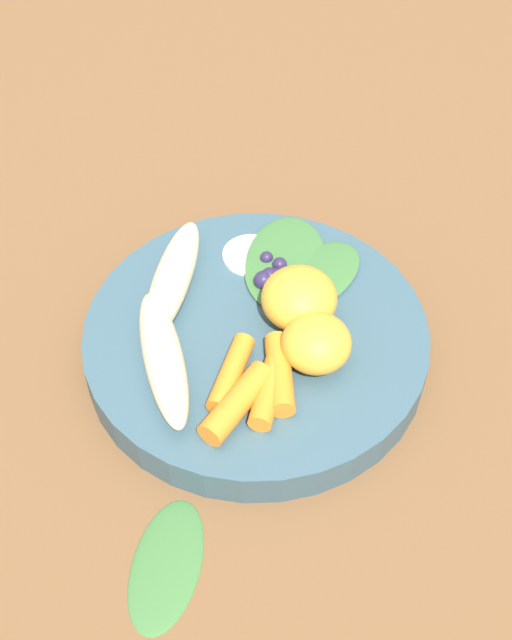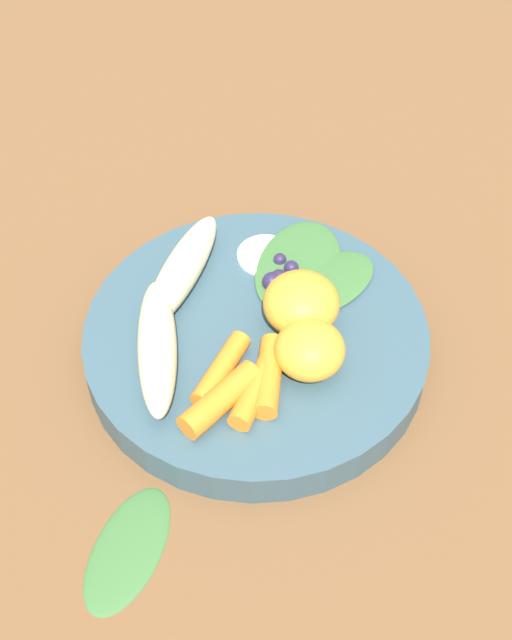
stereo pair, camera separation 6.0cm
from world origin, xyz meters
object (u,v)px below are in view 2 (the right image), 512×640
object	(u,v)px
banana_peeled_left	(157,346)
banana_peeled_right	(182,269)
orange_segment_near	(301,303)
bowl	(256,341)
kale_leaf_stray	(128,548)

from	to	relation	value
banana_peeled_left	banana_peeled_right	size ratio (longest dim) A/B	1.00
banana_peeled_left	orange_segment_near	xyz separation A→B (m)	(0.10, 0.04, 0.01)
banana_peeled_right	orange_segment_near	xyz separation A→B (m)	(0.09, -0.04, 0.01)
bowl	kale_leaf_stray	bearing A→B (deg)	-115.56
orange_segment_near	bowl	bearing A→B (deg)	-167.52
bowl	kale_leaf_stray	xyz separation A→B (m)	(-0.08, -0.16, -0.01)
kale_leaf_stray	banana_peeled_right	bearing A→B (deg)	-168.05
bowl	banana_peeled_left	xyz separation A→B (m)	(-0.07, -0.03, 0.03)
banana_peeled_left	kale_leaf_stray	xyz separation A→B (m)	(-0.01, -0.13, -0.04)
banana_peeled_right	kale_leaf_stray	distance (m)	0.21
banana_peeled_right	orange_segment_near	bearing A→B (deg)	84.73
banana_peeled_right	kale_leaf_stray	world-z (taller)	banana_peeled_right
banana_peeled_left	banana_peeled_right	distance (m)	0.08
banana_peeled_left	orange_segment_near	bearing A→B (deg)	103.08
bowl	banana_peeled_left	distance (m)	0.08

